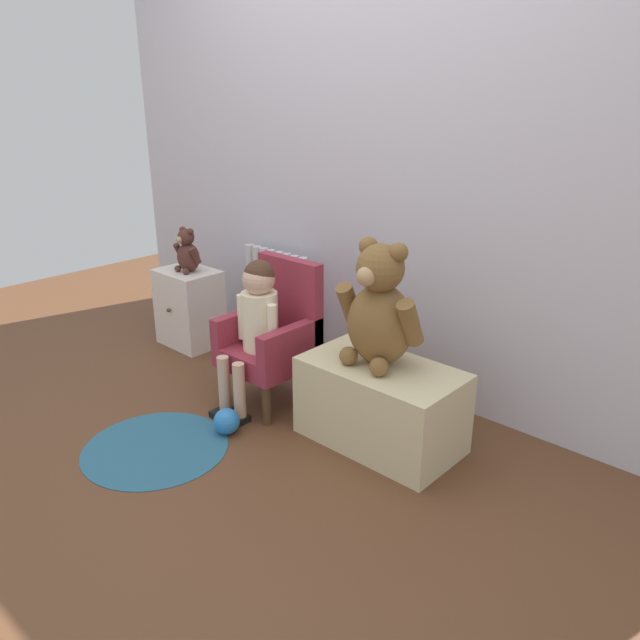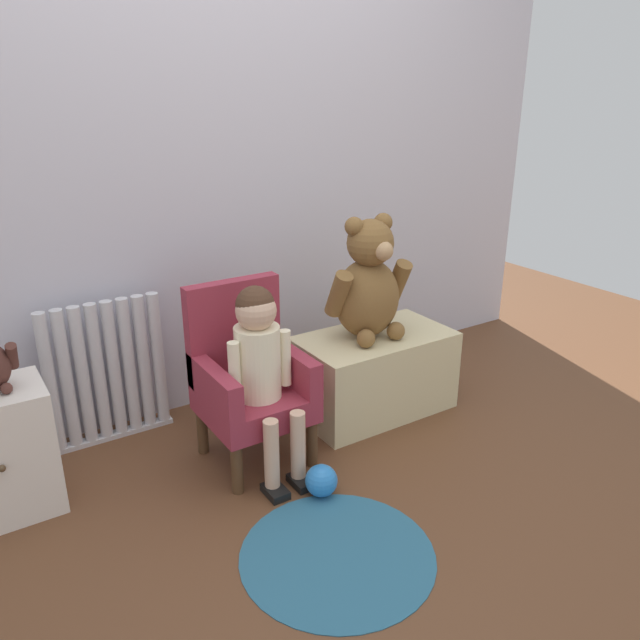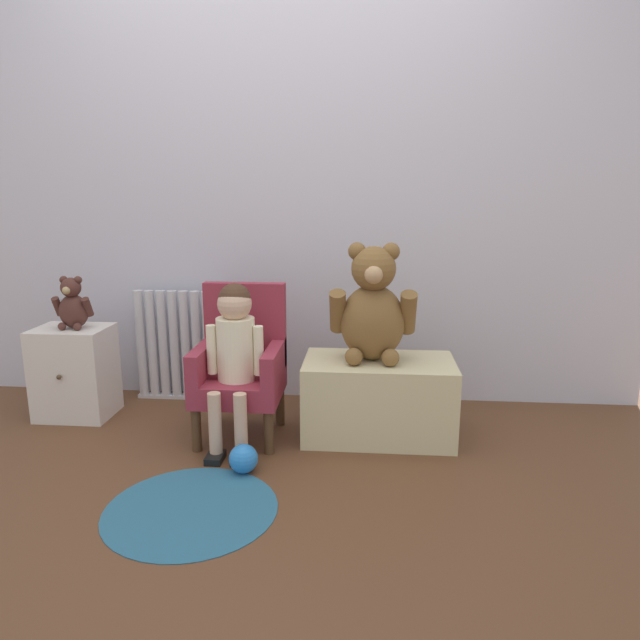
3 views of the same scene
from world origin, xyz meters
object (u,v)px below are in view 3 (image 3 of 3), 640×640
low_bench (378,398)px  small_teddy_bear (73,305)px  child_armchair (241,365)px  small_dresser (75,372)px  child_figure (235,342)px  floor_rug (191,509)px  large_teddy_bear (373,309)px  toy_ball (243,459)px  radiator (180,346)px

low_bench → small_teddy_bear: size_ratio=2.65×
child_armchair → low_bench: child_armchair is taller
low_bench → small_dresser: bearing=175.6°
small_dresser → child_figure: bearing=-15.9°
small_teddy_bear → floor_rug: small_teddy_bear is taller
large_teddy_bear → floor_rug: 1.13m
child_armchair → low_bench: bearing=2.2°
child_armchair → low_bench: (0.64, 0.02, -0.15)m
small_dresser → child_figure: (0.88, -0.25, 0.25)m
small_dresser → toy_ball: (0.97, -0.53, -0.17)m
low_bench → floor_rug: 0.99m
floor_rug → low_bench: bearing=46.0°
child_armchair → toy_ball: size_ratio=5.91×
small_dresser → child_figure: 0.95m
small_dresser → small_teddy_bear: bearing=-6.9°
child_figure → small_teddy_bear: child_figure is taller
radiator → small_teddy_bear: 0.58m
large_teddy_bear → child_figure: bearing=-165.9°
low_bench → child_figure: bearing=-168.0°
child_armchair → large_teddy_bear: (0.60, 0.04, 0.26)m
large_teddy_bear → toy_ball: 0.86m
low_bench → large_teddy_bear: large_teddy_bear is taller
low_bench → child_armchair: bearing=-177.8°
radiator → small_dresser: radiator is taller
floor_rug → child_figure: bearing=85.8°
small_dresser → low_bench: small_dresser is taller
radiator → floor_rug: bearing=-70.5°
toy_ball → small_teddy_bear: bearing=151.1°
floor_rug → large_teddy_bear: bearing=48.2°
large_teddy_bear → toy_ball: (-0.51, -0.42, -0.54)m
floor_rug → toy_ball: bearing=66.2°
child_armchair → large_teddy_bear: large_teddy_bear is taller
child_armchair → low_bench: 0.65m
large_teddy_bear → small_teddy_bear: size_ratio=2.07×
small_teddy_bear → child_armchair: bearing=-9.1°
low_bench → toy_ball: low_bench is taller
radiator → small_teddy_bear: bearing=-146.2°
low_bench → toy_ball: bearing=-143.2°
radiator → small_dresser: size_ratio=1.31×
large_teddy_bear → radiator: bearing=159.6°
small_teddy_bear → low_bench: bearing=-4.4°
low_bench → toy_ball: 0.69m
small_dresser → floor_rug: small_dresser is taller
radiator → small_teddy_bear: size_ratio=2.33×
large_teddy_bear → floor_rug: large_teddy_bear is taller
small_dresser → floor_rug: bearing=-44.2°
large_teddy_bear → toy_ball: size_ratio=4.50×
child_figure → toy_ball: 0.51m
child_figure → floor_rug: child_figure is taller
toy_ball → child_armchair: bearing=102.8°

